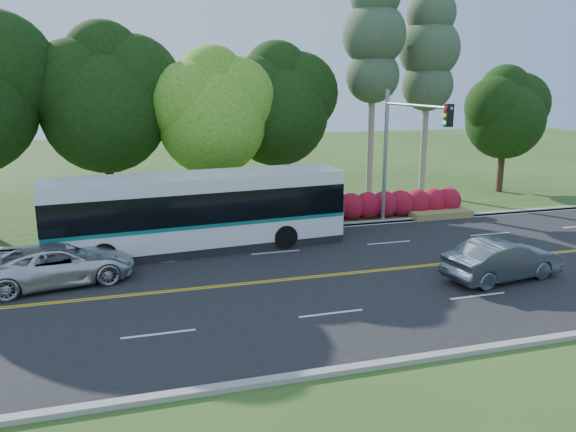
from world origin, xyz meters
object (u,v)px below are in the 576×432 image
object	(u,v)px
sedan	(502,260)
suv	(60,264)
transit_bus	(198,213)
traffic_signal	(403,138)

from	to	relation	value
sedan	suv	world-z (taller)	sedan
transit_bus	sedan	xyz separation A→B (m)	(10.56, -7.18, -0.91)
traffic_signal	suv	size ratio (longest dim) A/B	1.32
traffic_signal	sedan	world-z (taller)	traffic_signal
transit_bus	suv	distance (m)	6.33
sedan	traffic_signal	bearing A→B (deg)	-6.07
sedan	suv	size ratio (longest dim) A/B	0.88
transit_bus	sedan	world-z (taller)	transit_bus
transit_bus	suv	size ratio (longest dim) A/B	2.48
sedan	transit_bus	bearing A→B (deg)	46.84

